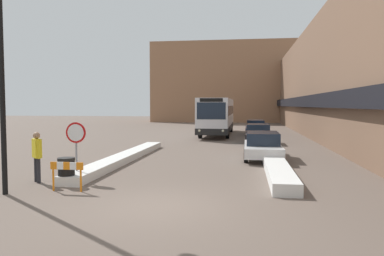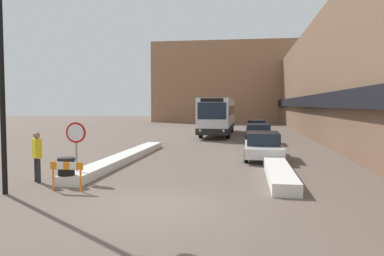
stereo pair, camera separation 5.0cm
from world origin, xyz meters
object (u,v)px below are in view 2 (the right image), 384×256
object	(u,v)px
city_bus	(218,115)
stop_sign	(76,138)
parked_car_back	(256,128)
construction_barricade	(67,170)
parked_car_middle	(258,134)
trash_bin	(66,171)
street_lamp	(10,62)
pedestrian	(37,152)
parked_car_front	(263,145)

from	to	relation	value
city_bus	stop_sign	distance (m)	22.04
parked_car_back	construction_barricade	distance (m)	24.42
city_bus	parked_car_middle	xyz separation A→B (m)	(3.49, -7.36, -1.10)
construction_barricade	trash_bin	bearing A→B (deg)	117.79
parked_car_back	street_lamp	size ratio (longest dim) A/B	0.70
stop_sign	street_lamp	xyz separation A→B (m)	(-0.92, -2.40, 2.51)
stop_sign	construction_barricade	xyz separation A→B (m)	(0.51, -1.75, -0.87)
pedestrian	street_lamp	bearing A→B (deg)	-37.34
parked_car_middle	construction_barricade	bearing A→B (deg)	-111.92
city_bus	pedestrian	distance (m)	22.86
stop_sign	construction_barricade	world-z (taller)	stop_sign
street_lamp	trash_bin	distance (m)	3.99
parked_car_back	pedestrian	xyz separation A→B (m)	(-8.20, -22.38, 0.39)
pedestrian	parked_car_middle	bearing A→B (deg)	105.46
city_bus	parked_car_middle	bearing A→B (deg)	-64.63
parked_car_front	construction_barricade	world-z (taller)	parked_car_front
city_bus	trash_bin	world-z (taller)	city_bus
stop_sign	trash_bin	bearing A→B (deg)	-86.70
parked_car_middle	pedestrian	bearing A→B (deg)	-118.67
parked_car_back	stop_sign	bearing A→B (deg)	-107.83
stop_sign	construction_barricade	distance (m)	2.02
trash_bin	construction_barricade	world-z (taller)	trash_bin
parked_car_middle	trash_bin	xyz separation A→B (m)	(-6.96, -15.27, -0.22)
stop_sign	trash_bin	distance (m)	1.38
city_bus	parked_car_back	bearing A→B (deg)	0.46
stop_sign	pedestrian	bearing A→B (deg)	-153.23
pedestrian	parked_car_front	bearing A→B (deg)	85.70
parked_car_back	construction_barricade	world-z (taller)	parked_car_back
parked_car_middle	trash_bin	world-z (taller)	parked_car_middle
parked_car_front	pedestrian	size ratio (longest dim) A/B	2.67
parked_car_middle	trash_bin	bearing A→B (deg)	-114.49
street_lamp	pedestrian	distance (m)	3.48
stop_sign	street_lamp	world-z (taller)	street_lamp
city_bus	construction_barricade	distance (m)	23.73
parked_car_back	stop_sign	distance (m)	22.90
parked_car_front	stop_sign	world-z (taller)	stop_sign
parked_car_front	street_lamp	xyz separation A→B (m)	(-7.93, -9.07, 3.35)
pedestrian	city_bus	bearing A→B (deg)	122.24
street_lamp	parked_car_middle	bearing A→B (deg)	64.73
parked_car_front	parked_car_middle	xyz separation A→B (m)	(0.00, 7.72, 0.01)
pedestrian	construction_barricade	size ratio (longest dim) A/B	1.64
parked_car_back	stop_sign	size ratio (longest dim) A/B	2.17
parked_car_back	pedestrian	world-z (taller)	pedestrian
street_lamp	city_bus	bearing A→B (deg)	79.59
parked_car_front	construction_barricade	size ratio (longest dim) A/B	4.38
parked_car_middle	parked_car_back	size ratio (longest dim) A/B	0.97
pedestrian	construction_barricade	distance (m)	2.10
parked_car_middle	street_lamp	distance (m)	18.87
parked_car_front	parked_car_middle	bearing A→B (deg)	90.00
parked_car_middle	parked_car_back	world-z (taller)	parked_car_back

